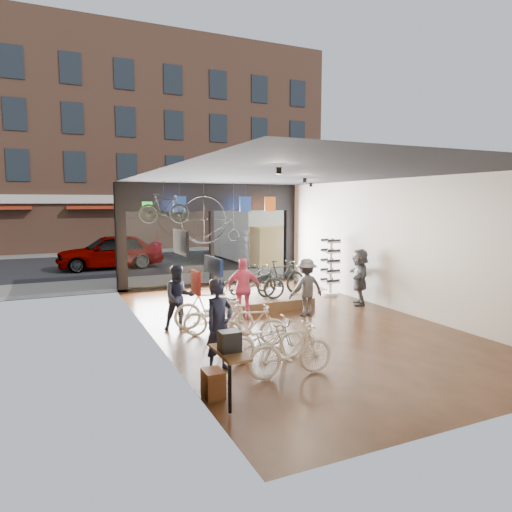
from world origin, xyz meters
TOP-DOWN VIEW (x-y plane):
  - ground_plane at (0.00, 0.00)m, footprint 7.00×12.00m
  - ceiling at (0.00, 0.00)m, footprint 7.00×12.00m
  - wall_left at (-3.52, 0.00)m, footprint 0.04×12.00m
  - wall_right at (3.52, 0.00)m, footprint 0.04×12.00m
  - wall_back at (0.00, -6.02)m, footprint 7.00×0.04m
  - storefront at (0.00, 6.00)m, footprint 7.00×0.26m
  - exit_sign at (-2.40, 5.88)m, footprint 0.35×0.06m
  - street_road at (0.00, 15.00)m, footprint 30.00×18.00m
  - sidewalk_near at (0.00, 7.20)m, footprint 30.00×2.40m
  - sidewalk_far at (0.00, 19.00)m, footprint 30.00×2.00m
  - opposite_building at (0.00, 21.50)m, footprint 26.00×5.00m
  - street_car at (-2.99, 12.00)m, footprint 4.79×1.93m
  - box_truck at (4.24, 11.00)m, footprint 2.41×7.24m
  - floor_bike_1 at (-1.72, -3.36)m, footprint 1.68×0.53m
  - floor_bike_2 at (-1.76, -2.46)m, footprint 1.65×0.64m
  - floor_bike_3 at (-1.67, -1.48)m, footprint 1.61×0.87m
  - floor_bike_4 at (-2.02, -0.37)m, footprint 1.76×0.98m
  - floor_bike_5 at (-2.05, 0.25)m, footprint 1.79×0.73m
  - display_platform at (0.31, 1.92)m, footprint 2.40×1.80m
  - display_bike_left at (-0.27, 1.55)m, footprint 1.97×0.98m
  - display_bike_mid at (0.77, 1.78)m, footprint 1.90×0.88m
  - display_bike_right at (0.03, 2.50)m, footprint 1.73×1.02m
  - customer_0 at (-2.80, -2.56)m, footprint 0.75×0.64m
  - customer_1 at (-2.75, 0.45)m, footprint 0.79×0.62m
  - customer_2 at (-0.91, 0.73)m, footprint 1.05×0.69m
  - customer_3 at (0.80, 0.36)m, footprint 1.04×0.61m
  - customer_5 at (3.00, 0.89)m, footprint 1.28×1.63m
  - sunglasses_rack at (2.95, 2.43)m, footprint 0.65×0.57m
  - wall_merch at (-3.38, -3.50)m, footprint 0.40×2.40m
  - penny_farthing at (-0.52, 4.24)m, footprint 2.01×0.06m
  - hung_bike at (-2.19, 4.20)m, footprint 1.64×0.87m
  - jersey_left at (-1.41, 5.20)m, footprint 0.45×0.03m
  - jersey_mid at (1.05, 5.20)m, footprint 0.45×0.03m
  - jersey_right at (2.06, 5.20)m, footprint 0.45×0.03m

SIDE VIEW (x-z plane):
  - ground_plane at x=0.00m, z-range -0.04..0.00m
  - street_road at x=0.00m, z-range -0.02..0.00m
  - sidewalk_near at x=0.00m, z-range 0.00..0.12m
  - sidewalk_far at x=0.00m, z-range 0.00..0.12m
  - display_platform at x=0.31m, z-range 0.00..0.30m
  - floor_bike_2 at x=-1.76m, z-range 0.00..0.85m
  - floor_bike_4 at x=-2.02m, z-range 0.00..0.87m
  - floor_bike_3 at x=-1.67m, z-range 0.00..0.93m
  - floor_bike_1 at x=-1.72m, z-range 0.00..1.00m
  - floor_bike_5 at x=-2.05m, z-range 0.00..1.05m
  - display_bike_right at x=0.03m, z-range 0.30..1.16m
  - customer_3 at x=0.80m, z-range 0.00..1.59m
  - display_bike_left at x=-0.27m, z-range 0.30..1.29m
  - customer_1 at x=-2.75m, z-range 0.00..1.61m
  - street_car at x=-2.99m, z-range 0.00..1.63m
  - customer_2 at x=-0.91m, z-range 0.00..1.67m
  - display_bike_mid at x=0.77m, z-range 0.30..1.40m
  - customer_5 at x=3.00m, z-range 0.00..1.72m
  - customer_0 at x=-2.80m, z-range 0.00..1.74m
  - sunglasses_rack at x=2.95m, z-range 0.00..1.93m
  - wall_merch at x=-3.38m, z-range 0.00..2.60m
  - box_truck at x=4.24m, z-range 0.00..2.85m
  - wall_left at x=-3.52m, z-range 0.00..3.80m
  - wall_right at x=3.52m, z-range 0.00..3.80m
  - wall_back at x=0.00m, z-range 0.00..3.80m
  - storefront at x=0.00m, z-range 0.00..3.80m
  - penny_farthing at x=-0.52m, z-range 1.70..3.30m
  - hung_bike at x=-2.19m, z-range 2.45..3.40m
  - exit_sign at x=-2.40m, z-range 2.96..3.14m
  - jersey_left at x=-1.41m, z-range 2.77..3.32m
  - jersey_mid at x=1.05m, z-range 2.77..3.32m
  - jersey_right at x=2.06m, z-range 2.77..3.32m
  - ceiling at x=0.00m, z-range 3.80..3.84m
  - opposite_building at x=0.00m, z-range 0.00..14.00m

